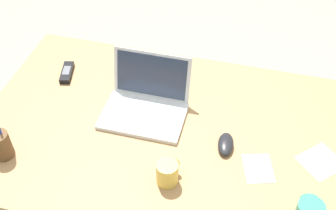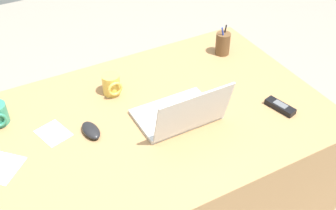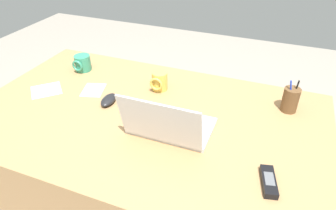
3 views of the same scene
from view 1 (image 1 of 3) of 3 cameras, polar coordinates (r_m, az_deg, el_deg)
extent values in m
cube|color=#A87C4F|center=(1.97, 0.92, -10.60)|extent=(1.57, 0.96, 0.72)
cube|color=silver|center=(1.73, -3.32, -1.55)|extent=(0.33, 0.22, 0.02)
cube|color=silver|center=(1.74, -3.15, -0.86)|extent=(0.27, 0.11, 0.00)
cube|color=silver|center=(1.68, -4.00, -2.90)|extent=(0.09, 0.05, 0.00)
cube|color=silver|center=(1.75, -2.18, 4.00)|extent=(0.32, 0.06, 0.20)
cube|color=#283347|center=(1.75, -2.22, 3.92)|extent=(0.29, 0.04, 0.18)
ellipsoid|color=black|center=(1.64, 7.68, -5.17)|extent=(0.07, 0.12, 0.03)
cylinder|color=#E0BC4C|center=(1.50, -0.11, -9.01)|extent=(0.08, 0.08, 0.09)
torus|color=#E0BC4C|center=(1.52, 0.32, -7.59)|extent=(0.07, 0.01, 0.07)
torus|color=#338C6B|center=(1.51, 18.32, -11.87)|extent=(0.06, 0.01, 0.06)
cube|color=black|center=(1.97, -13.28, 4.22)|extent=(0.07, 0.14, 0.02)
cube|color=#595B60|center=(1.97, -13.35, 4.51)|extent=(0.04, 0.07, 0.00)
cylinder|color=brown|center=(1.68, -21.26, -4.99)|extent=(0.07, 0.07, 0.11)
cylinder|color=#1933B2|center=(1.66, -21.19, -4.04)|extent=(0.03, 0.02, 0.13)
cube|color=white|center=(1.60, 11.91, -8.25)|extent=(0.13, 0.15, 0.00)
cube|color=white|center=(1.68, 19.64, -7.12)|extent=(0.19, 0.19, 0.00)
camera|label=2|loc=(2.29, 27.14, 37.99)|focal=44.70mm
camera|label=3|loc=(2.26, -6.15, 32.48)|focal=32.60mm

